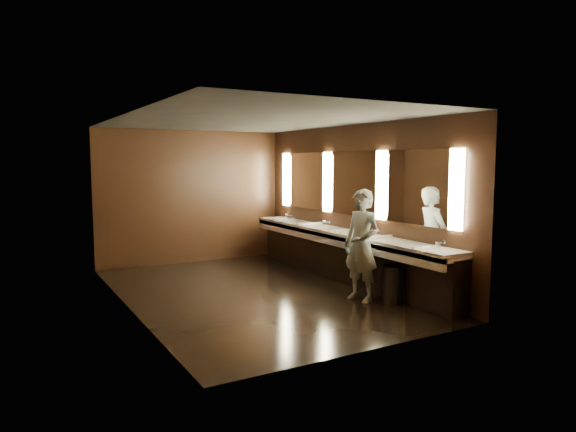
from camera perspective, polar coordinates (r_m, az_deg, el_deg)
name	(u,v)px	position (r m, az deg, el deg)	size (l,w,h in m)	color
floor	(254,292)	(8.54, -3.74, -8.46)	(6.00, 6.00, 0.00)	black
ceiling	(253,120)	(8.30, -3.88, 10.61)	(4.00, 6.00, 0.02)	#2D2D2B
wall_back	(192,197)	(11.07, -10.64, 2.11)	(4.00, 0.02, 2.80)	black
wall_front	(372,228)	(5.77, 9.36, -1.35)	(4.00, 0.02, 2.80)	black
wall_left	(127,214)	(7.64, -17.41, 0.24)	(0.02, 6.00, 2.80)	black
wall_right	(353,203)	(9.35, 7.28, 1.47)	(0.02, 6.00, 2.80)	black
sink_counter	(344,253)	(9.34, 6.19, -4.11)	(0.55, 5.40, 1.01)	black
mirror_band	(353,183)	(9.32, 7.21, 3.61)	(0.06, 5.03, 1.15)	#FFF1BF
person	(362,245)	(7.96, 8.18, -3.23)	(0.63, 0.41, 1.72)	#9BC5E7
trash_bin	(395,284)	(8.01, 11.76, -7.46)	(0.36, 0.36, 0.57)	black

